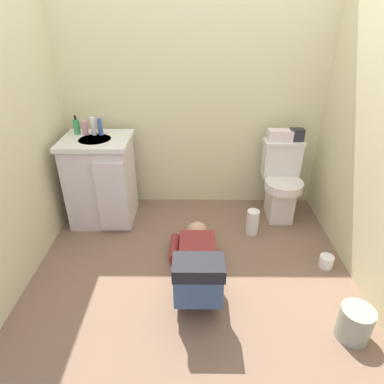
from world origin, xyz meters
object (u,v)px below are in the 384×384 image
Objects in this scene: toilet at (281,182)px; person_plumber at (197,265)px; bottle_white at (93,126)px; vanity_cabinet at (102,180)px; bottle_pink at (85,128)px; toiletry_bag at (297,135)px; soap_dispenser at (77,126)px; paper_towel_roll at (252,222)px; tissue_box at (280,135)px; trash_can at (355,323)px; bottle_blue at (100,127)px; toilet_paper_roll at (326,262)px; faucet at (99,128)px.

toilet reaches higher than person_plumber.
toilet is at bearing -0.93° from bottle_white.
bottle_pink is at bearing 137.99° from vanity_cabinet.
person_plumber is at bearing -44.78° from bottle_pink.
soap_dispenser is at bearing -178.99° from toiletry_bag.
tissue_box is at bearing 58.12° from paper_towel_roll.
person_plumber is 6.67× the size of bottle_white.
paper_towel_roll is (-0.46, 1.10, 0.00)m from trash_can.
bottle_blue is (0.03, 0.10, 0.48)m from vanity_cabinet.
bottle_blue reaches higher than toiletry_bag.
bottle_pink is 0.57× the size of trash_can.
bottle_blue reaches higher than toilet_paper_roll.
paper_towel_roll reaches higher than toilet_paper_roll.
toilet is at bearing 2.38° from vanity_cabinet.
vanity_cabinet is at bearing 144.07° from trash_can.
toiletry_bag reaches higher than vanity_cabinet.
paper_towel_roll is 0.69m from toilet_paper_roll.
bottle_blue reaches higher than tissue_box.
tissue_box is 1.67m from trash_can.
bottle_blue reaches higher than toilet.
vanity_cabinet is 1.28m from person_plumber.
trash_can is (1.83, -1.44, -0.78)m from bottle_blue.
person_plumber is at bearing -49.01° from bottle_blue.
bottle_blue is at bearing 165.74° from paper_towel_roll.
tissue_box reaches higher than person_plumber.
toilet_paper_roll is at bearing -21.41° from soap_dispenser.
bottle_blue is (-1.66, 0.03, 0.53)m from toilet.
toiletry_bag is (0.15, 0.00, 0.01)m from tissue_box.
toilet_paper_roll is (0.22, -0.77, -0.32)m from toilet.
tissue_box is 0.97× the size of trash_can.
toiletry_bag is at bearing 0.00° from tissue_box.
bottle_white is at bearing 179.42° from bottle_blue.
toiletry_bag is 0.75× the size of soap_dispenser.
bottle_blue reaches higher than vanity_cabinet.
tissue_box reaches higher than trash_can.
toilet_paper_roll is (1.89, -0.80, -0.85)m from bottle_blue.
bottle_white is at bearing 179.07° from toilet.
bottle_blue is 0.63× the size of paper_towel_roll.
tissue_box is 1.47× the size of bottle_blue.
tissue_box is (1.65, 0.01, -0.07)m from faucet.
toilet_paper_roll is at bearing -23.81° from faucet.
soap_dispenser is 0.73× the size of trash_can.
faucet is at bearing 22.43° from bottle_pink.
soap_dispenser reaches higher than toilet_paper_roll.
trash_can is at bearing -35.67° from soap_dispenser.
bottle_blue is 2.22m from toilet_paper_roll.
soap_dispenser is (-1.08, 1.02, 0.71)m from person_plumber.
trash_can is 2.07× the size of toilet_paper_roll.
paper_towel_roll is (-0.30, -0.32, -0.25)m from toilet.
tissue_box is (0.76, 1.05, 0.62)m from person_plumber.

